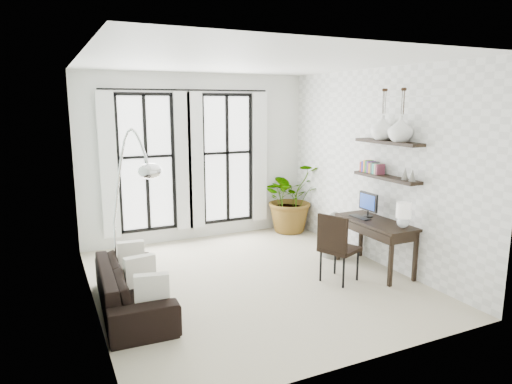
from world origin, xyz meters
TOP-DOWN VIEW (x-y plane):
  - floor at (0.00, 0.00)m, footprint 5.00×5.00m
  - ceiling at (0.00, 0.00)m, footprint 5.00×5.00m
  - wall_left at (-2.25, 0.00)m, footprint 0.00×5.00m
  - wall_right at (2.25, 0.00)m, footprint 0.00×5.00m
  - wall_back at (0.00, 2.50)m, footprint 4.50×0.00m
  - windows at (-0.20, 2.43)m, footprint 3.26×0.13m
  - wall_shelves at (2.11, -0.41)m, footprint 0.25×1.30m
  - sofa at (-1.80, -0.21)m, footprint 0.89×2.07m
  - throw_pillows at (-1.70, -0.21)m, footprint 0.40×1.52m
  - plant at (1.88, 2.13)m, footprint 1.45×1.30m
  - desk at (1.94, -0.49)m, footprint 0.59×1.39m
  - desk_chair at (1.10, -0.60)m, footprint 0.65×0.65m
  - arc_lamp at (-1.70, 0.12)m, footprint 0.73×0.90m
  - buddha at (1.78, 0.41)m, footprint 0.44×0.44m
  - vase_a at (2.11, -0.69)m, footprint 0.37×0.37m
  - vase_b at (2.11, -0.29)m, footprint 0.37×0.37m

SIDE VIEW (x-z plane):
  - floor at x=0.00m, z-range 0.00..0.00m
  - sofa at x=-1.80m, z-range 0.00..0.60m
  - buddha at x=1.78m, z-range -0.06..0.73m
  - throw_pillows at x=-1.70m, z-range 0.30..0.70m
  - desk_chair at x=1.10m, z-range 0.07..1.12m
  - plant at x=1.88m, z-range 0.00..1.45m
  - desk at x=1.94m, z-range 0.15..1.36m
  - windows at x=-0.20m, z-range 0.24..2.88m
  - wall_left at x=-2.25m, z-range -0.90..4.10m
  - wall_right at x=2.25m, z-range -0.90..4.10m
  - wall_back at x=0.00m, z-range -0.65..3.85m
  - wall_shelves at x=2.11m, z-range 1.43..2.03m
  - arc_lamp at x=-1.70m, z-range 0.60..2.92m
  - vase_a at x=2.11m, z-range 2.07..2.46m
  - vase_b at x=2.11m, z-range 2.07..2.46m
  - ceiling at x=0.00m, z-range 3.20..3.20m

